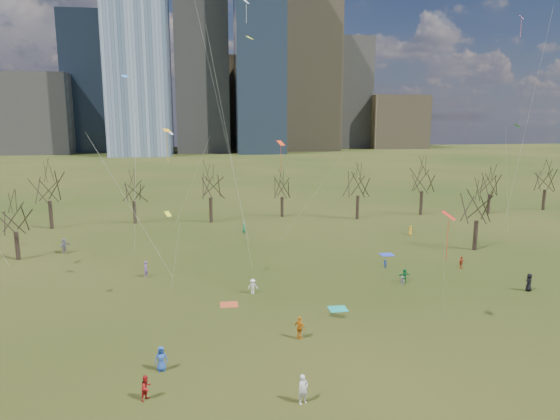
{
  "coord_description": "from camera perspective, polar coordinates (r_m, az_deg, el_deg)",
  "views": [
    {
      "loc": [
        -7.68,
        -39.21,
        16.69
      ],
      "look_at": [
        0.0,
        12.0,
        7.0
      ],
      "focal_mm": 32.0,
      "sensor_mm": 36.0,
      "label": 1
    }
  ],
  "objects": [
    {
      "name": "person_13",
      "position": [
        72.02,
        -4.14,
        -2.16
      ],
      "size": [
        0.71,
        0.68,
        1.65
      ],
      "primitive_type": "imported",
      "rotation": [
        0.0,
        0.0,
        2.46
      ],
      "color": "#1B7C4B",
      "rests_on": "ground"
    },
    {
      "name": "person_5",
      "position": [
        52.93,
        14.04,
        -7.27
      ],
      "size": [
        1.39,
        0.54,
        1.47
      ],
      "primitive_type": "imported",
      "rotation": [
        0.0,
        0.0,
        3.22
      ],
      "color": "#1A7739",
      "rests_on": "ground"
    },
    {
      "name": "blanket_teal",
      "position": [
        45.13,
        6.63,
        -11.16
      ],
      "size": [
        1.6,
        1.5,
        0.03
      ],
      "primitive_type": "cube",
      "color": "teal",
      "rests_on": "ground"
    },
    {
      "name": "kites_airborne",
      "position": [
        53.27,
        -1.75,
        6.34
      ],
      "size": [
        76.92,
        43.89,
        28.88
      ],
      "color": "gold",
      "rests_on": "ground"
    },
    {
      "name": "person_7",
      "position": [
        54.93,
        -15.11,
        -6.52
      ],
      "size": [
        0.53,
        0.7,
        1.73
      ],
      "primitive_type": "imported",
      "rotation": [
        0.0,
        0.0,
        4.52
      ],
      "color": "#8050A1",
      "rests_on": "ground"
    },
    {
      "name": "person_8",
      "position": [
        57.33,
        11.89,
        -6.04
      ],
      "size": [
        0.4,
        0.5,
        1.0
      ],
      "primitive_type": "imported",
      "rotation": [
        0.0,
        0.0,
        4.76
      ],
      "color": "#294EB5",
      "rests_on": "ground"
    },
    {
      "name": "person_0",
      "position": [
        35.5,
        -13.42,
        -16.19
      ],
      "size": [
        0.91,
        0.67,
        1.72
      ],
      "primitive_type": "imported",
      "rotation": [
        0.0,
        0.0,
        0.15
      ],
      "color": "#254BA4",
      "rests_on": "ground"
    },
    {
      "name": "person_2",
      "position": [
        32.58,
        -15.03,
        -19.02
      ],
      "size": [
        0.93,
        0.96,
        1.55
      ],
      "primitive_type": "imported",
      "rotation": [
        0.0,
        0.0,
        0.92
      ],
      "color": "#A31817",
      "rests_on": "ground"
    },
    {
      "name": "blanket_navy",
      "position": [
        62.95,
        12.11,
        -5.0
      ],
      "size": [
        1.6,
        1.5,
        0.03
      ],
      "primitive_type": "cube",
      "color": "#273CBA",
      "rests_on": "ground"
    },
    {
      "name": "person_11",
      "position": [
        67.67,
        -23.42,
        -3.75
      ],
      "size": [
        1.23,
        1.82,
        1.88
      ],
      "primitive_type": "imported",
      "rotation": [
        0.0,
        0.0,
        1.14
      ],
      "color": "slate",
      "rests_on": "ground"
    },
    {
      "name": "person_4",
      "position": [
        39.01,
        2.27,
        -13.3
      ],
      "size": [
        0.99,
        1.09,
        1.78
      ],
      "primitive_type": "imported",
      "rotation": [
        0.0,
        0.0,
        2.24
      ],
      "color": "orange",
      "rests_on": "ground"
    },
    {
      "name": "person_1",
      "position": [
        31.23,
        2.66,
        -19.78
      ],
      "size": [
        0.77,
        0.64,
        1.8
      ],
      "primitive_type": "imported",
      "rotation": [
        0.0,
        0.0,
        0.37
      ],
      "color": "silver",
      "rests_on": "ground"
    },
    {
      "name": "person_12",
      "position": [
        73.9,
        14.69,
        -2.27
      ],
      "size": [
        0.63,
        0.77,
        1.36
      ],
      "primitive_type": "imported",
      "rotation": [
        0.0,
        0.0,
        1.23
      ],
      "color": "orange",
      "rests_on": "ground"
    },
    {
      "name": "person_6",
      "position": [
        54.57,
        26.58,
        -7.4
      ],
      "size": [
        1.03,
        0.95,
        1.76
      ],
      "primitive_type": "imported",
      "rotation": [
        0.0,
        0.0,
        3.76
      ],
      "color": "black",
      "rests_on": "ground"
    },
    {
      "name": "person_9",
      "position": [
        48.36,
        -3.13,
        -8.69
      ],
      "size": [
        0.99,
        0.63,
        1.45
      ],
      "primitive_type": "imported",
      "rotation": [
        0.0,
        0.0,
        6.18
      ],
      "color": "silver",
      "rests_on": "ground"
    },
    {
      "name": "ground",
      "position": [
        43.3,
        2.41,
        -12.08
      ],
      "size": [
        500.0,
        500.0,
        0.0
      ],
      "primitive_type": "plane",
      "color": "black",
      "rests_on": "ground"
    },
    {
      "name": "downtown_skyline",
      "position": [
        250.91,
        -7.58,
        15.61
      ],
      "size": [
        212.5,
        78.0,
        118.0
      ],
      "color": "slate",
      "rests_on": "ground"
    },
    {
      "name": "blanket_crimson",
      "position": [
        46.02,
        -5.85,
        -10.7
      ],
      "size": [
        1.6,
        1.5,
        0.03
      ],
      "primitive_type": "cube",
      "color": "#B64624",
      "rests_on": "ground"
    },
    {
      "name": "person_3",
      "position": [
        52.03,
        13.82,
        -7.86
      ],
      "size": [
        0.59,
        0.73,
        0.98
      ],
      "primitive_type": "imported",
      "rotation": [
        0.0,
        0.0,
        1.98
      ],
      "color": "#5A5B5F",
      "rests_on": "ground"
    },
    {
      "name": "person_10",
      "position": [
        59.5,
        19.99,
        -5.65
      ],
      "size": [
        0.86,
        0.74,
        1.39
      ],
      "primitive_type": "imported",
      "rotation": [
        0.0,
        0.0,
        0.61
      ],
      "color": "#BB351A",
      "rests_on": "ground"
    },
    {
      "name": "bare_tree_row",
      "position": [
        77.54,
        -2.83,
        2.75
      ],
      "size": [
        113.04,
        29.8,
        9.5
      ],
      "color": "black",
      "rests_on": "ground"
    }
  ]
}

